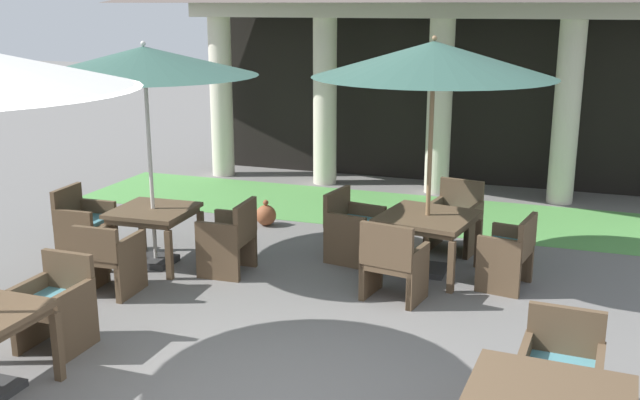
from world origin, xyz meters
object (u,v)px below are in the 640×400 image
patio_umbrella_near_foreground (434,61)px  patio_chair_mid_left_north (56,306)px  patio_chair_near_foreground_north (455,219)px  patio_chair_near_foreground_west (353,227)px  patio_chair_far_back_north (560,375)px  patio_table_near_foreground (427,222)px  patio_chair_mid_right_east (230,239)px  patio_umbrella_mid_right (144,63)px  patio_chair_mid_right_south (109,258)px  terracotta_urn (266,215)px  patio_table_mid_right (153,216)px  patio_chair_mid_right_west (83,225)px  patio_chair_near_foreground_east (509,253)px  patio_chair_near_foreground_south (393,264)px

patio_umbrella_near_foreground → patio_chair_mid_left_north: bearing=-132.3°
patio_chair_near_foreground_north → patio_chair_mid_left_north: bearing=63.7°
patio_chair_near_foreground_west → patio_chair_far_back_north: size_ratio=1.00×
patio_table_near_foreground → patio_chair_mid_right_east: patio_chair_mid_right_east is taller
patio_chair_near_foreground_north → patio_umbrella_mid_right: 4.31m
patio_table_near_foreground → patio_chair_near_foreground_north: 1.00m
patio_chair_mid_right_south → terracotta_urn: (0.58, 2.96, -0.25)m
patio_table_mid_right → patio_chair_mid_right_west: size_ratio=1.06×
patio_umbrella_mid_right → patio_chair_mid_right_west: patio_umbrella_mid_right is taller
patio_chair_mid_right_south → patio_umbrella_mid_right: bearing=90.0°
patio_table_near_foreground → patio_chair_mid_right_south: bearing=-150.1°
patio_chair_near_foreground_west → patio_table_mid_right: size_ratio=0.92×
patio_chair_near_foreground_east → patio_umbrella_mid_right: patio_umbrella_mid_right is taller
patio_umbrella_near_foreground → patio_umbrella_mid_right: 3.29m
patio_chair_near_foreground_north → patio_chair_far_back_north: 4.14m
patio_chair_mid_right_east → terracotta_urn: size_ratio=2.32×
patio_umbrella_mid_right → patio_chair_near_foreground_north: bearing=28.0°
patio_table_mid_right → patio_chair_near_foreground_south: bearing=-2.8°
patio_umbrella_mid_right → patio_chair_near_foreground_east: bearing=8.9°
patio_umbrella_near_foreground → patio_chair_near_foreground_north: size_ratio=3.12×
patio_table_mid_right → terracotta_urn: patio_table_mid_right is taller
patio_umbrella_near_foreground → patio_table_mid_right: patio_umbrella_near_foreground is taller
patio_table_mid_right → terracotta_urn: size_ratio=2.48×
patio_chair_mid_left_north → patio_chair_mid_right_east: 2.41m
patio_chair_near_foreground_west → patio_umbrella_mid_right: bearing=-56.0°
patio_chair_far_back_north → patio_table_near_foreground: bearing=-57.7°
patio_chair_near_foreground_east → patio_chair_mid_left_north: patio_chair_mid_left_north is taller
patio_chair_near_foreground_north → patio_chair_mid_left_north: (-2.99, -4.07, -0.00)m
patio_umbrella_near_foreground → patio_chair_far_back_north: size_ratio=3.20×
patio_umbrella_near_foreground → patio_table_mid_right: size_ratio=2.93×
patio_table_mid_right → patio_chair_mid_right_east: (0.99, 0.04, -0.19)m
patio_umbrella_mid_right → patio_chair_far_back_north: (4.79, -2.09, -2.05)m
patio_table_mid_right → patio_chair_mid_right_south: size_ratio=1.14×
terracotta_urn → patio_chair_near_foreground_north: bearing=-3.8°
patio_chair_near_foreground_east → patio_chair_mid_left_north: 4.79m
patio_chair_near_foreground_west → patio_table_mid_right: 2.44m
patio_chair_near_foreground_south → patio_umbrella_near_foreground: bearing=90.0°
patio_chair_far_back_north → patio_chair_mid_right_south: bearing=-9.7°
patio_chair_mid_right_south → patio_table_mid_right: bearing=90.0°
patio_chair_far_back_north → terracotta_urn: patio_chair_far_back_north is taller
patio_chair_mid_right_west → patio_chair_far_back_north: size_ratio=1.03×
patio_chair_mid_right_south → terracotta_urn: 3.02m
patio_chair_near_foreground_north → patio_umbrella_mid_right: bearing=38.0°
patio_umbrella_near_foreground → patio_chair_mid_right_west: size_ratio=3.11×
patio_chair_near_foreground_north → patio_chair_near_foreground_west: size_ratio=1.03×
patio_table_near_foreground → patio_chair_near_foreground_east: bearing=-10.0°
patio_chair_near_foreground_east → patio_chair_mid_right_south: 4.42m
patio_table_mid_right → patio_chair_mid_right_east: size_ratio=1.07×
patio_chair_mid_left_north → patio_umbrella_near_foreground: bearing=-131.6°
patio_umbrella_near_foreground → patio_table_mid_right: bearing=-165.6°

